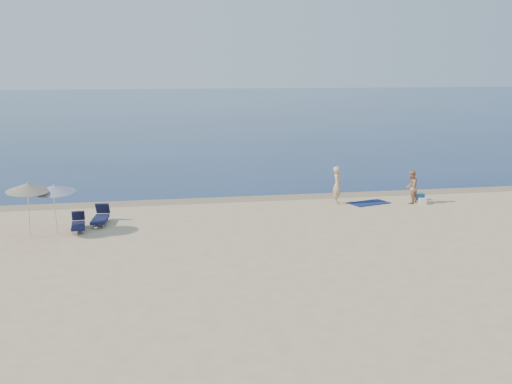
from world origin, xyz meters
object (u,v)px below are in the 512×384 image
(person_right, at_px, (411,187))
(umbrella_near, at_px, (54,189))
(person_left, at_px, (337,185))
(blue_cooler, at_px, (419,197))

(person_right, distance_m, umbrella_near, 16.46)
(person_left, height_order, umbrella_near, umbrella_near)
(person_right, distance_m, blue_cooler, 1.15)
(blue_cooler, bearing_deg, umbrella_near, -165.94)
(blue_cooler, xyz_separation_m, umbrella_near, (-16.93, -3.35, 1.65))
(person_right, height_order, blue_cooler, person_right)
(person_right, xyz_separation_m, umbrella_near, (-16.20, -2.72, 1.01))
(person_left, distance_m, person_right, 3.57)
(person_left, height_order, blue_cooler, person_left)
(person_left, distance_m, blue_cooler, 4.30)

